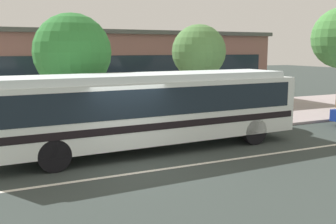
{
  "coord_description": "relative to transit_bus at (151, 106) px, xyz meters",
  "views": [
    {
      "loc": [
        -4.15,
        -11.35,
        3.63
      ],
      "look_at": [
        2.07,
        1.81,
        1.3
      ],
      "focal_mm": 42.1,
      "sensor_mm": 36.0,
      "label": 1
    }
  ],
  "objects": [
    {
      "name": "bus_stop_sign",
      "position": [
        5.4,
        1.73,
        0.05
      ],
      "size": [
        0.08,
        0.44,
        2.41
      ],
      "color": "gray",
      "rests_on": "sidewalk_slab"
    },
    {
      "name": "ground_plane",
      "position": [
        -1.27,
        -1.55,
        -1.62
      ],
      "size": [
        120.0,
        120.0,
        0.0
      ],
      "primitive_type": "plane",
      "color": "#333C39"
    },
    {
      "name": "sidewalk_slab",
      "position": [
        -1.27,
        5.35,
        -1.56
      ],
      "size": [
        60.0,
        8.0,
        0.12
      ],
      "primitive_type": "cube",
      "color": "#A19393",
      "rests_on": "ground_plane"
    },
    {
      "name": "pedestrian_walking_along_curb",
      "position": [
        3.92,
        2.49,
        -0.5
      ],
      "size": [
        0.43,
        0.43,
        1.69
      ],
      "color": "#29364B",
      "rests_on": "sidewalk_slab"
    },
    {
      "name": "station_building",
      "position": [
        2.75,
        12.35,
        0.76
      ],
      "size": [
        19.43,
        7.81,
        4.73
      ],
      "color": "#815850",
      "rests_on": "ground_plane"
    },
    {
      "name": "pedestrian_waiting_near_sign",
      "position": [
        -0.91,
        2.42,
        -0.57
      ],
      "size": [
        0.45,
        0.45,
        1.6
      ],
      "color": "#292A41",
      "rests_on": "sidewalk_slab"
    },
    {
      "name": "transit_bus",
      "position": [
        0.0,
        0.0,
        0.0
      ],
      "size": [
        11.51,
        2.82,
        2.78
      ],
      "color": "white",
      "rests_on": "ground_plane"
    },
    {
      "name": "street_tree_mid_block",
      "position": [
        4.35,
        4.2,
        1.87
      ],
      "size": [
        2.67,
        2.67,
        4.72
      ],
      "color": "brown",
      "rests_on": "sidewalk_slab"
    },
    {
      "name": "lane_stripe_center",
      "position": [
        -1.27,
        -2.35,
        -1.61
      ],
      "size": [
        56.0,
        0.16,
        0.01
      ],
      "primitive_type": "cube",
      "color": "silver",
      "rests_on": "ground_plane"
    },
    {
      "name": "street_tree_near_stop",
      "position": [
        -2.03,
        3.39,
        1.87
      ],
      "size": [
        3.16,
        3.16,
        4.96
      ],
      "color": "brown",
      "rests_on": "sidewalk_slab"
    }
  ]
}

